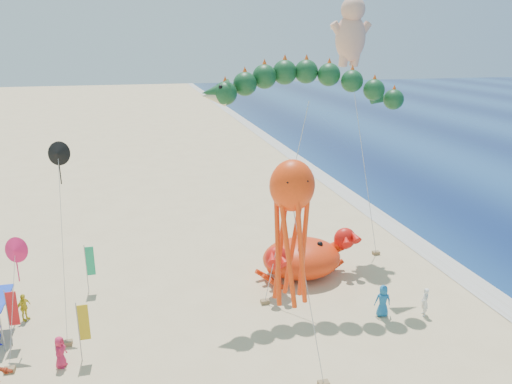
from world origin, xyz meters
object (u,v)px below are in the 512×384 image
crab_inflatable (302,257)px  octopus_kite (291,222)px  cherub_kite (351,29)px  dragon_kite (306,91)px

crab_inflatable → octopus_kite: size_ratio=0.67×
crab_inflatable → cherub_kite: cherub_kite is taller
crab_inflatable → dragon_kite: bearing=-110.8°
octopus_kite → dragon_kite: bearing=67.6°
crab_inflatable → octopus_kite: bearing=-112.2°
octopus_kite → cherub_kite: bearing=59.5°
crab_inflatable → octopus_kite: (-4.16, -10.22, 6.56)m
dragon_kite → cherub_kite: cherub_kite is taller
cherub_kite → octopus_kite: cherub_kite is taller
cherub_kite → octopus_kite: bearing=-120.5°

